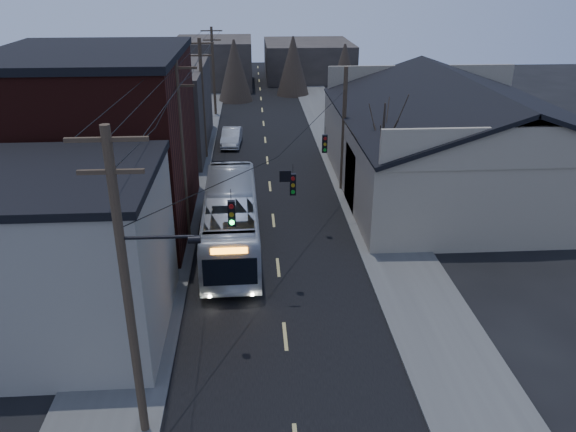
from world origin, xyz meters
name	(u,v)px	position (x,y,z in m)	size (l,w,h in m)	color
road_surface	(268,168)	(0.00, 30.00, 0.01)	(9.00, 110.00, 0.02)	black
sidewalk_left	(184,169)	(-6.50, 30.00, 0.06)	(4.00, 110.00, 0.12)	#474744
sidewalk_right	(350,166)	(6.50, 30.00, 0.06)	(4.00, 110.00, 0.12)	#474744
building_clapboard	(61,259)	(-9.00, 9.00, 3.50)	(8.00, 8.00, 7.00)	gray
building_brick	(98,146)	(-10.00, 20.00, 5.00)	(10.00, 12.00, 10.00)	black
building_left_far	(153,108)	(-9.50, 36.00, 3.50)	(9.00, 14.00, 7.00)	#2E2925
warehouse	(457,151)	(13.00, 25.00, 2.70)	(16.16, 20.60, 7.73)	gray
building_far_left	(214,62)	(-6.00, 65.00, 3.00)	(10.00, 12.00, 6.00)	#2E2925
building_far_right	(308,60)	(7.00, 70.00, 2.50)	(12.00, 14.00, 5.00)	#2E2925
bare_tree	(381,163)	(6.50, 20.00, 3.60)	(0.40, 0.40, 7.20)	black
utility_lines	(222,126)	(-3.11, 24.14, 4.95)	(11.24, 45.28, 10.50)	#382B1E
bus	(231,219)	(-2.44, 16.57, 1.69)	(2.84, 12.13, 3.38)	#B5BCC2
parked_car	(231,137)	(-3.00, 36.52, 0.75)	(1.58, 4.53, 1.49)	#B1B5B9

